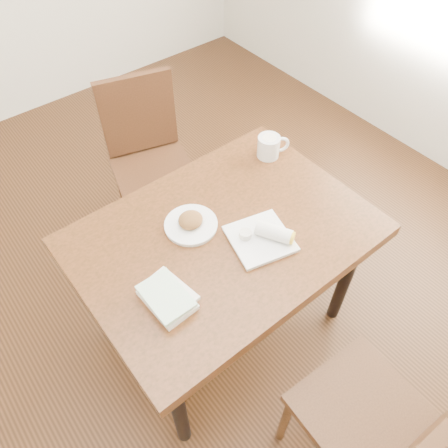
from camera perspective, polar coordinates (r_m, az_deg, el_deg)
ground at (r=2.39m, az=0.00°, el=-12.65°), size 4.00×5.00×0.01m
room_walls at (r=1.22m, az=0.00°, el=26.35°), size 4.02×5.02×2.80m
table at (r=1.83m, az=0.00°, el=-2.71°), size 1.18×0.86×0.75m
chair_near at (r=1.71m, az=20.44°, el=-23.42°), size 0.45×0.45×0.95m
chair_far at (r=2.46m, az=-9.86°, el=9.18°), size 0.52×0.52×0.95m
plate_scone at (r=1.77m, az=-4.35°, el=0.11°), size 0.22×0.22×0.07m
coffee_mug at (r=2.07m, az=5.98°, el=10.09°), size 0.15×0.10×0.11m
plate_burrito at (r=1.72m, az=5.31°, el=-1.66°), size 0.28×0.28×0.08m
book_stack at (r=1.57m, az=-7.43°, el=-9.40°), size 0.16×0.21×0.05m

